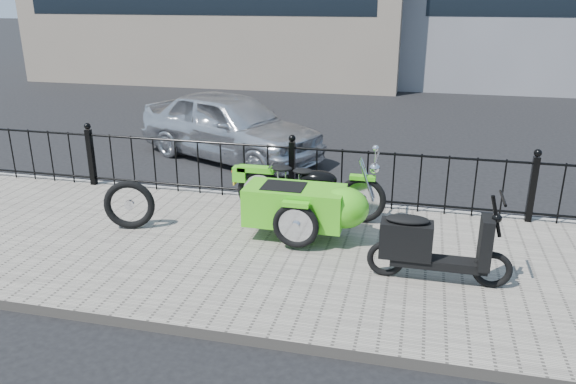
% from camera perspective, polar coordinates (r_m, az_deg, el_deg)
% --- Properties ---
extents(ground, '(120.00, 120.00, 0.00)m').
position_cam_1_polar(ground, '(7.77, -1.81, -5.01)').
color(ground, black).
rests_on(ground, ground).
extents(sidewalk, '(30.00, 3.80, 0.12)m').
position_cam_1_polar(sidewalk, '(7.31, -2.86, -6.17)').
color(sidewalk, slate).
rests_on(sidewalk, ground).
extents(curb, '(30.00, 0.10, 0.12)m').
position_cam_1_polar(curb, '(9.03, 0.61, -0.97)').
color(curb, gray).
rests_on(curb, ground).
extents(iron_fence, '(14.11, 0.11, 1.08)m').
position_cam_1_polar(iron_fence, '(8.73, 0.41, 1.96)').
color(iron_fence, black).
rests_on(iron_fence, sidewalk).
extents(motorcycle_sidecar, '(2.28, 1.48, 0.98)m').
position_cam_1_polar(motorcycle_sidecar, '(7.49, 2.27, -1.05)').
color(motorcycle_sidecar, black).
rests_on(motorcycle_sidecar, sidewalk).
extents(scooter, '(1.61, 0.47, 1.09)m').
position_cam_1_polar(scooter, '(6.53, 14.16, -5.38)').
color(scooter, black).
rests_on(scooter, sidewalk).
extents(spare_tire, '(0.70, 0.29, 0.70)m').
position_cam_1_polar(spare_tire, '(8.04, -15.82, -1.26)').
color(spare_tire, black).
rests_on(spare_tire, sidewalk).
extents(sedan_car, '(4.36, 3.13, 1.38)m').
position_cam_1_polar(sedan_car, '(11.50, -5.92, 6.72)').
color(sedan_car, silver).
rests_on(sedan_car, ground).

